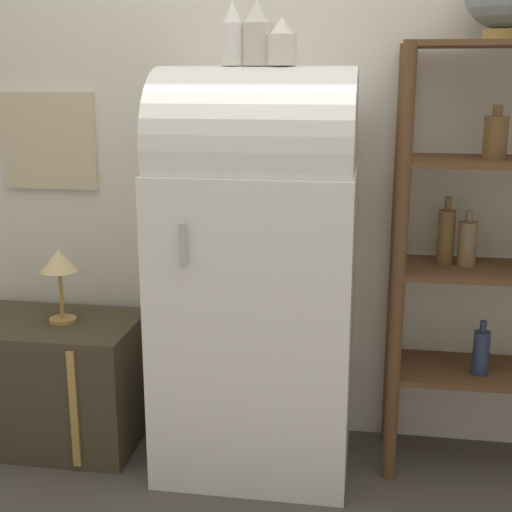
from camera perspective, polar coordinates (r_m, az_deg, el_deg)
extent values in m
plane|color=#4C4742|center=(2.81, -0.84, -18.44)|extent=(12.00, 12.00, 0.00)
cube|color=silver|center=(2.93, 1.05, 10.99)|extent=(7.00, 0.05, 2.70)
cube|color=#C6B793|center=(3.18, -16.26, 8.84)|extent=(0.42, 0.02, 0.41)
cube|color=white|center=(2.78, 0.04, -5.23)|extent=(0.73, 0.59, 1.18)
cylinder|color=white|center=(2.63, 0.04, 8.89)|extent=(0.72, 0.56, 0.56)
cylinder|color=#B7B7BC|center=(2.42, -5.87, 0.86)|extent=(0.02, 0.02, 0.16)
cube|color=#423828|center=(3.17, -16.14, -9.58)|extent=(0.75, 0.46, 0.53)
cube|color=#AD8942|center=(2.89, -14.37, -11.85)|extent=(0.03, 0.01, 0.48)
cylinder|color=brown|center=(2.63, 11.34, -1.52)|extent=(0.05, 0.05, 1.63)
cylinder|color=brown|center=(2.92, 11.15, 0.10)|extent=(0.05, 0.05, 1.63)
cube|color=brown|center=(2.94, 17.60, -8.83)|extent=(0.72, 0.33, 0.02)
cube|color=brown|center=(2.81, 18.23, -1.13)|extent=(0.72, 0.33, 0.02)
cube|color=brown|center=(2.73, 18.90, 7.14)|extent=(0.72, 0.33, 0.02)
cube|color=brown|center=(2.72, 19.62, 15.70)|extent=(0.72, 0.33, 0.02)
cylinder|color=brown|center=(2.81, 14.94, 1.49)|extent=(0.07, 0.07, 0.21)
cylinder|color=brown|center=(2.79, 15.11, 4.06)|extent=(0.03, 0.03, 0.05)
cylinder|color=brown|center=(2.72, 18.60, 8.97)|extent=(0.09, 0.09, 0.15)
cylinder|color=brown|center=(2.71, 18.77, 10.97)|extent=(0.03, 0.03, 0.04)
cylinder|color=#23334C|center=(2.86, 17.55, -7.40)|extent=(0.06, 0.06, 0.17)
cylinder|color=#23334C|center=(2.83, 17.71, -5.39)|extent=(0.02, 0.02, 0.04)
cylinder|color=#7F6647|center=(2.81, 16.54, 0.96)|extent=(0.07, 0.07, 0.17)
cylinder|color=#7F6647|center=(2.79, 16.69, 3.04)|extent=(0.03, 0.03, 0.04)
cylinder|color=#AD8942|center=(2.75, 18.97, 16.36)|extent=(0.13, 0.13, 0.04)
cylinder|color=white|center=(2.63, -1.90, 16.55)|extent=(0.08, 0.08, 0.15)
cone|color=white|center=(2.64, -1.92, 18.98)|extent=(0.07, 0.07, 0.08)
cylinder|color=beige|center=(2.63, 0.17, 16.56)|extent=(0.11, 0.11, 0.15)
cone|color=beige|center=(2.64, 0.18, 19.00)|extent=(0.09, 0.09, 0.08)
cylinder|color=silver|center=(2.60, 2.08, 16.14)|extent=(0.11, 0.11, 0.11)
cone|color=silver|center=(2.60, 2.09, 17.94)|extent=(0.09, 0.09, 0.06)
cylinder|color=#AD8942|center=(3.04, -15.19, -4.95)|extent=(0.11, 0.11, 0.02)
cylinder|color=#AD8942|center=(3.01, -15.32, -3.00)|extent=(0.02, 0.02, 0.20)
cone|color=#DBC184|center=(2.97, -15.50, -0.33)|extent=(0.15, 0.15, 0.09)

